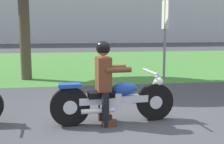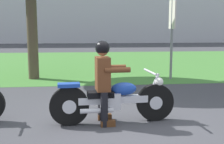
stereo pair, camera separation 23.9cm
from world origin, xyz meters
name	(u,v)px [view 1 (the left image)]	position (x,y,z in m)	size (l,w,h in m)	color
ground	(127,127)	(0.00, 0.00, 0.00)	(120.00, 120.00, 0.00)	#424247
grass_verge	(88,62)	(0.00, 9.55, 0.00)	(60.00, 12.00, 0.01)	#478438
motorcycle_lead	(114,100)	(-0.18, 0.26, 0.40)	(2.14, 0.66, 0.88)	black
rider_lead	(104,76)	(-0.34, 0.25, 0.82)	(0.57, 0.48, 1.41)	black
sign_banner	(165,25)	(2.11, 4.38, 1.72)	(0.08, 0.60, 2.60)	gray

